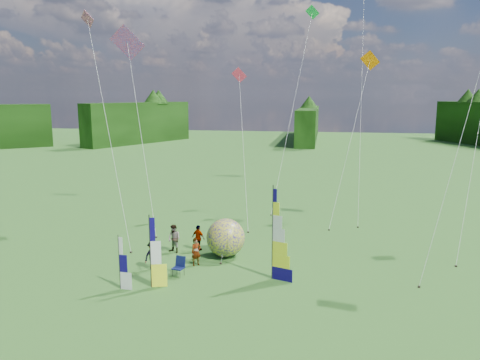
% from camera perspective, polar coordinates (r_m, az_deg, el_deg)
% --- Properties ---
extents(ground, '(220.00, 220.00, 0.00)m').
position_cam_1_polar(ground, '(23.91, 0.70, -14.91)').
color(ground, '#397024').
rests_on(ground, ground).
extents(treeline_ring, '(210.00, 210.00, 8.00)m').
position_cam_1_polar(treeline_ring, '(22.50, 0.72, -5.65)').
color(treeline_ring, '#215013').
rests_on(treeline_ring, ground).
extents(feather_banner_main, '(1.35, 0.55, 5.18)m').
position_cam_1_polar(feather_banner_main, '(26.09, 3.98, -6.63)').
color(feather_banner_main, '#0F075A').
rests_on(feather_banner_main, ground).
extents(side_banner_left, '(1.05, 0.40, 3.88)m').
position_cam_1_polar(side_banner_left, '(25.54, -10.88, -8.72)').
color(side_banner_left, '#F6FD24').
rests_on(side_banner_left, ground).
extents(side_banner_far, '(0.87, 0.17, 2.89)m').
position_cam_1_polar(side_banner_far, '(25.85, -14.50, -9.79)').
color(side_banner_far, white).
rests_on(side_banner_far, ground).
extents(bol_inflatable, '(3.22, 3.22, 2.46)m').
position_cam_1_polar(bol_inflatable, '(30.01, -1.76, -7.04)').
color(bol_inflatable, '#190880').
rests_on(bol_inflatable, ground).
extents(spectator_a, '(0.74, 0.72, 1.71)m').
position_cam_1_polar(spectator_a, '(28.68, -5.38, -8.71)').
color(spectator_a, '#66594C').
rests_on(spectator_a, ground).
extents(spectator_b, '(1.01, 0.78, 1.86)m').
position_cam_1_polar(spectator_b, '(31.06, -8.04, -7.11)').
color(spectator_b, '#66594C').
rests_on(spectator_b, ground).
extents(spectator_c, '(1.01, 1.16, 1.75)m').
position_cam_1_polar(spectator_c, '(28.35, -10.58, -9.03)').
color(spectator_c, '#66594C').
rests_on(spectator_c, ground).
extents(spectator_d, '(1.09, 0.79, 1.72)m').
position_cam_1_polar(spectator_d, '(31.33, -5.09, -7.03)').
color(spectator_d, '#66594C').
rests_on(spectator_d, ground).
extents(camp_chair, '(0.78, 0.78, 1.13)m').
position_cam_1_polar(camp_chair, '(27.25, -7.53, -10.45)').
color(camp_chair, '#0B133C').
rests_on(camp_chair, ground).
extents(kite_whale, '(8.72, 14.46, 21.08)m').
position_cam_1_polar(kite_whale, '(41.99, 14.62, 10.50)').
color(kite_whale, black).
rests_on(kite_whale, ground).
extents(kite_rainbow_delta, '(10.40, 11.43, 16.53)m').
position_cam_1_polar(kite_rainbow_delta, '(36.29, -12.02, 7.08)').
color(kite_rainbow_delta, red).
rests_on(kite_rainbow_delta, ground).
extents(kite_parafoil, '(12.19, 13.19, 19.43)m').
position_cam_1_polar(kite_parafoil, '(29.56, 26.01, 8.38)').
color(kite_parafoil, '#B4411F').
rests_on(kite_parafoil, ground).
extents(small_kite_red, '(6.03, 10.13, 12.98)m').
position_cam_1_polar(small_kite_red, '(37.75, 0.41, 4.72)').
color(small_kite_red, '#EB3150').
rests_on(small_kite_red, ground).
extents(small_kite_orange, '(7.43, 11.84, 14.57)m').
position_cam_1_polar(small_kite_orange, '(39.37, 13.40, 5.83)').
color(small_kite_orange, '#FD7600').
rests_on(small_kite_orange, ground).
extents(small_kite_yellow, '(10.32, 12.90, 15.46)m').
position_cam_1_polar(small_kite_yellow, '(34.59, 26.96, 5.14)').
color(small_kite_yellow, yellow).
rests_on(small_kite_yellow, ground).
extents(small_kite_pink, '(9.52, 9.95, 16.76)m').
position_cam_1_polar(small_kite_pink, '(33.92, -15.85, 6.89)').
color(small_kite_pink, '#DF5C88').
rests_on(small_kite_pink, ground).
extents(small_kite_green, '(5.85, 13.29, 19.47)m').
position_cam_1_polar(small_kite_green, '(44.16, 6.53, 9.69)').
color(small_kite_green, green).
rests_on(small_kite_green, ground).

